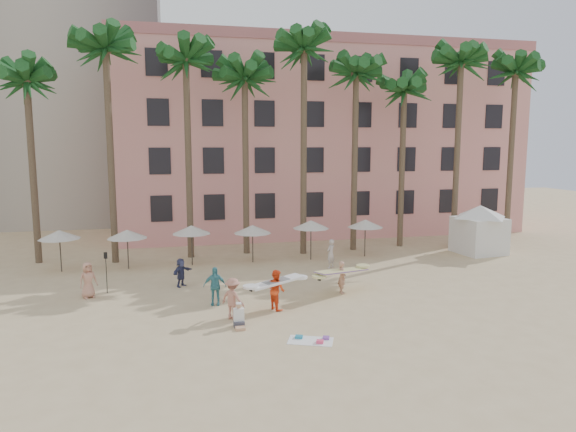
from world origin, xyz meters
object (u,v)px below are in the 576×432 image
(pink_hotel, at_px, (315,143))
(cabana, at_px, (480,225))
(carrier_white, at_px, (276,289))
(carrier_yellow, at_px, (342,275))

(pink_hotel, xyz_separation_m, cabana, (8.45, -14.19, -5.93))
(carrier_white, bearing_deg, carrier_yellow, 25.51)
(cabana, bearing_deg, carrier_yellow, -149.97)
(pink_hotel, relative_size, carrier_yellow, 10.44)
(cabana, xyz_separation_m, carrier_white, (-16.85, -9.35, -1.04))
(carrier_yellow, xyz_separation_m, carrier_white, (-3.93, -1.87, 0.03))
(pink_hotel, distance_m, carrier_yellow, 23.20)
(pink_hotel, relative_size, cabana, 7.01)
(cabana, bearing_deg, pink_hotel, 120.78)
(pink_hotel, relative_size, carrier_white, 12.01)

